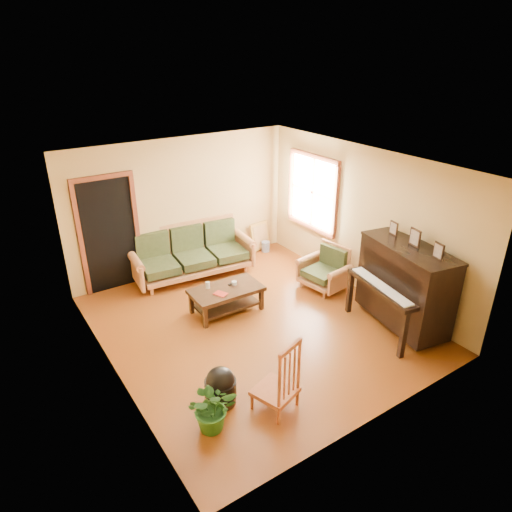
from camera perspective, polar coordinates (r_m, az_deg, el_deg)
floor at (r=7.45m, az=-0.10°, el=-8.50°), size 5.00×5.00×0.00m
doorway at (r=8.49m, az=-17.83°, el=2.42°), size 1.08×0.16×2.05m
window at (r=8.98m, az=7.12°, el=7.91°), size 0.12×1.36×1.46m
sofa at (r=8.79m, az=-7.86°, el=0.42°), size 2.37×1.18×0.98m
coffee_table at (r=7.70m, az=-3.71°, el=-5.48°), size 1.20×0.68×0.43m
armchair at (r=8.39m, az=8.43°, el=-1.55°), size 0.87×0.90×0.80m
piano at (r=7.43m, az=18.05°, el=-3.75°), size 1.20×1.71×1.39m
footstool at (r=5.95m, az=-4.44°, el=-16.35°), size 0.51×0.51×0.38m
red_chair at (r=5.67m, az=2.44°, el=-14.58°), size 0.61×0.64×1.01m
leaning_frame at (r=9.91m, az=0.49°, el=2.52°), size 0.49×0.18×0.64m
ceramic_crock at (r=9.91m, az=1.21°, el=1.19°), size 0.21×0.21×0.22m
potted_plant at (r=5.56m, az=-5.45°, el=-18.28°), size 0.70×0.66×0.63m
book at (r=7.36m, az=-4.79°, el=-5.01°), size 0.23×0.25×0.02m
candle at (r=7.60m, az=-6.05°, el=-3.64°), size 0.07×0.07×0.12m
glass_jar at (r=7.69m, az=-2.74°, el=-3.38°), size 0.12×0.12×0.06m
remote at (r=7.72m, az=-3.08°, el=-3.44°), size 0.15×0.07×0.01m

